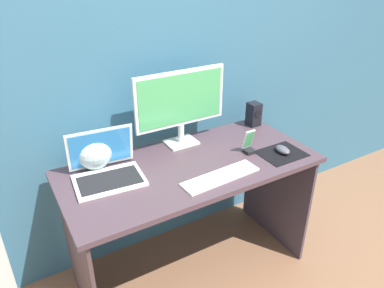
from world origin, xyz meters
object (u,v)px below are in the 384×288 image
speaker_right (254,114)px  fishbowl (94,152)px  laptop (106,169)px  mouse (283,150)px  monitor (181,103)px  keyboard_external (221,177)px  phone_in_dock (249,145)px

speaker_right → fishbowl: (-1.05, 0.00, 0.01)m
laptop → mouse: (0.93, -0.25, -0.03)m
speaker_right → fishbowl: bearing=180.0°
monitor → fishbowl: bearing=-179.1°
laptop → mouse: 0.97m
laptop → keyboard_external: size_ratio=0.85×
laptop → keyboard_external: laptop is taller
keyboard_external → phone_in_dock: size_ratio=3.07×
fishbowl → mouse: size_ratio=1.82×
monitor → mouse: bearing=-42.0°
monitor → speaker_right: bearing=-0.9°
mouse → phone_in_dock: size_ratio=0.73×
keyboard_external → phone_in_dock: phone_in_dock is taller
fishbowl → mouse: bearing=-21.9°
keyboard_external → mouse: size_ratio=4.21×
speaker_right → keyboard_external: bearing=-142.3°
speaker_right → laptop: size_ratio=0.42×
speaker_right → phone_in_dock: speaker_right is taller
monitor → speaker_right: monitor is taller
laptop → fishbowl: laptop is taller
speaker_right → monitor: bearing=179.1°
laptop → mouse: laptop is taller
keyboard_external → laptop: bearing=146.4°
speaker_right → fishbowl: size_ratio=0.83×
speaker_right → laptop: (-1.03, -0.13, -0.03)m
monitor → laptop: size_ratio=1.55×
keyboard_external → mouse: mouse is taller
fishbowl → mouse: fishbowl is taller
speaker_right → laptop: laptop is taller
fishbowl → mouse: 1.03m
monitor → laptop: 0.56m
monitor → fishbowl: (-0.52, -0.01, -0.17)m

